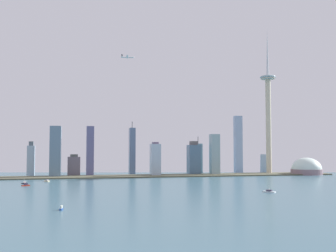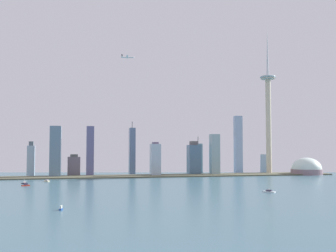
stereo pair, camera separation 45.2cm
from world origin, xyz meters
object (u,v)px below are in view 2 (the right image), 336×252
Objects in this scene: skyscraper_10 at (198,159)px; boat_2 at (25,183)px; observation_tower at (268,105)px; boat_4 at (26,185)px; stadium_dome at (307,170)px; skyscraper_6 at (55,152)px; skyscraper_7 at (74,166)px; boat_3 at (269,191)px; skyscraper_5 at (215,154)px; skyscraper_9 at (155,160)px; skyscraper_4 at (90,151)px; skyscraper_0 at (31,160)px; skyscraper_2 at (194,159)px; skyscraper_1 at (132,151)px; airplane at (127,57)px; boat_0 at (47,181)px; boat_1 at (61,208)px; skyscraper_8 at (263,163)px; skyscraper_3 at (238,144)px.

boat_2 is at bearing -151.27° from skyscraper_10.
boat_4 is (-523.18, -195.45, -161.78)m from observation_tower.
stadium_dome is 567.10m from skyscraper_6.
boat_3 is (265.52, -394.99, -20.69)m from skyscraper_7.
boat_4 is at bearing -107.83° from skyscraper_7.
stadium_dome is 0.77× the size of skyscraper_5.
skyscraper_4 is at bearing 167.98° from skyscraper_9.
boat_2 is at bearing -86.42° from skyscraper_0.
skyscraper_2 is at bearing -120.50° from skyscraper_10.
skyscraper_2 is 235.14m from skyscraper_4.
skyscraper_4 is (125.06, -20.27, 19.53)m from skyscraper_0.
skyscraper_1 reaches higher than skyscraper_10.
skyscraper_2 is at bearing 166.82° from skyscraper_5.
boat_0 is at bearing -140.60° from airplane.
skyscraper_9 is at bearing -151.89° from skyscraper_10.
stadium_dome reaches higher than boat_4.
airplane is at bearing -3.63° from skyscraper_6.
skyscraper_6 is at bearing 15.41° from boat_1.
skyscraper_10 is at bearing -167.46° from boat_4.
skyscraper_7 reaches higher than stadium_dome.
skyscraper_9 is at bearing -164.55° from skyscraper_8.
skyscraper_3 is at bearing 7.85° from skyscraper_6.
observation_tower is at bearing -5.86° from boat_2.
skyscraper_9 is 7.22× the size of boat_2.
skyscraper_7 is at bearing 158.40° from skyscraper_4.
skyscraper_6 is at bearing -164.97° from skyscraper_4.
skyscraper_10 reaches higher than boat_2.
skyscraper_7 is at bearing -4.27° from skyscraper_0.
boat_4 is (-72.12, -224.27, -20.40)m from skyscraper_7.
stadium_dome is 683.51m from boat_1.
skyscraper_8 is 479.61m from boat_3.
skyscraper_5 is 567.69m from boat_1.
skyscraper_1 is at bearing 156.99° from boat_3.
stadium_dome is at bearing -26.29° from observation_tower.
skyscraper_5 is (46.95, -11.00, 10.70)m from skyscraper_2.
skyscraper_3 is 1.32× the size of skyscraper_6.
skyscraper_3 reaches higher than skyscraper_2.
skyscraper_7 is 200.80m from boat_2.
airplane reaches higher than boat_4.
boat_3 is at bearing -75.37° from skyscraper_9.
skyscraper_10 is 10.82× the size of boat_1.
airplane is (-358.06, -80.82, 236.92)m from skyscraper_8.
skyscraper_8 is 592.21m from boat_2.
skyscraper_5 is 142.80m from skyscraper_9.
boat_2 is at bearing -138.06° from skyscraper_1.
skyscraper_0 is 220.31m from skyscraper_1.
skyscraper_10 is (381.21, 12.23, 1.04)m from skyscraper_0.
airplane is at bearing -20.40° from skyscraper_4.
skyscraper_9 is 0.84× the size of skyscraper_10.
skyscraper_4 is 258.86m from skyscraper_10.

